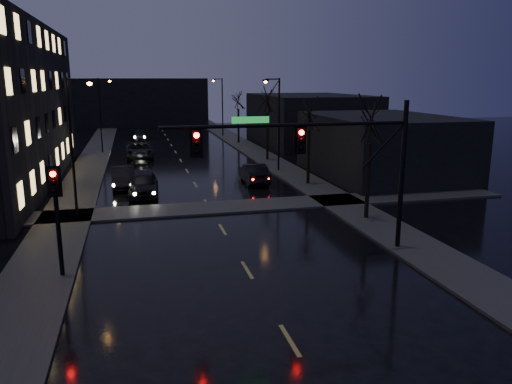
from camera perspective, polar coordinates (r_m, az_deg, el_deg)
ground at (r=14.57m, az=6.39°, el=-20.24°), size 160.00×160.00×0.00m
sidewalk_left at (r=47.26m, az=-18.59°, el=2.56°), size 3.00×140.00×0.12m
sidewalk_right at (r=48.80m, az=1.72°, el=3.53°), size 3.00×140.00×0.12m
sidewalk_cross at (r=31.24m, az=-5.28°, el=-1.83°), size 40.00×3.00×0.12m
commercial_right_near at (r=42.71m, az=14.15°, el=5.13°), size 10.00×14.00×5.00m
commercial_right_far at (r=63.33m, az=6.08°, el=8.28°), size 12.00×18.00×6.00m
far_block at (r=89.51m, az=-13.06°, el=9.97°), size 22.00×10.00×8.00m
signal_mast at (r=22.21m, az=8.11°, el=4.77°), size 11.11×0.41×7.00m
signal_pole_left at (r=21.23m, az=-21.86°, el=-1.51°), size 0.35×0.41×4.53m
tree_near at (r=28.49m, az=13.05°, el=9.05°), size 3.52×3.52×8.08m
tree_mid_a at (r=37.70m, az=6.14°, el=9.55°), size 3.30×3.30×7.58m
tree_mid_b at (r=49.12m, az=1.34°, el=11.27°), size 3.74×3.74×8.59m
tree_far at (r=62.76m, az=-2.04°, el=11.10°), size 3.43×3.43×7.88m
streetlight_l_near at (r=29.76m, az=-19.99°, el=5.97°), size 1.53×0.28×8.00m
streetlight_l_far at (r=56.60m, az=-17.21°, el=9.06°), size 1.53×0.28×8.00m
streetlight_r_mid at (r=43.22m, az=2.36°, el=8.62°), size 1.53×0.28×8.00m
streetlight_r_far at (r=70.51m, az=-4.04°, el=10.22°), size 1.53×0.28×8.00m
oncoming_car_a at (r=35.31m, az=-12.74°, el=0.90°), size 2.23×4.99×1.67m
oncoming_car_b at (r=38.40m, az=-14.97°, el=1.63°), size 1.84×4.74×1.54m
oncoming_car_c at (r=52.44m, az=-13.19°, el=4.64°), size 2.70×5.67×1.56m
oncoming_car_d at (r=68.06m, az=-13.19°, el=6.36°), size 2.48×4.83×1.34m
lead_car at (r=38.71m, az=-0.25°, el=2.16°), size 1.72×4.69×1.54m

